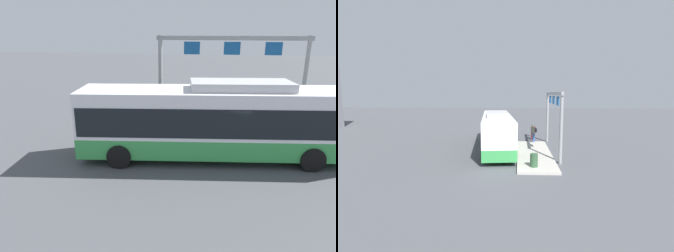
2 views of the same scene
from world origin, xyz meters
TOP-DOWN VIEW (x-y plane):
  - ground_plane at (0.00, 0.00)m, footprint 120.00×120.00m
  - platform_curb at (-2.27, -3.26)m, footprint 10.00×2.80m
  - bus_main at (-0.01, -0.00)m, footprint 12.07×3.81m
  - person_boarding at (2.52, -3.55)m, footprint 0.39×0.56m
  - person_waiting_near at (4.40, -3.53)m, footprint 0.37×0.55m
  - platform_sign_gantry at (-0.67, -4.99)m, footprint 8.53×0.24m

SIDE VIEW (x-z plane):
  - ground_plane at x=0.00m, z-range 0.00..0.00m
  - platform_curb at x=-2.27m, z-range 0.00..0.16m
  - person_waiting_near at x=4.40m, z-range 0.06..1.73m
  - person_boarding at x=2.52m, z-range 0.22..1.89m
  - bus_main at x=-0.01m, z-range 0.08..3.54m
  - platform_sign_gantry at x=-0.67m, z-range 1.11..6.31m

